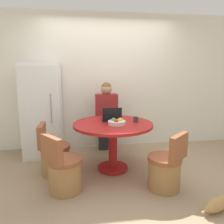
{
  "coord_description": "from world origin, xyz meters",
  "views": [
    {
      "loc": [
        -0.52,
        -2.92,
        1.52
      ],
      "look_at": [
        -0.05,
        0.34,
        0.9
      ],
      "focal_mm": 35.0,
      "sensor_mm": 36.0,
      "label": 1
    }
  ],
  "objects_px": {
    "refrigerator": "(43,110)",
    "fruit_bowl": "(117,122)",
    "laptop": "(111,118)",
    "cat": "(220,203)",
    "person_seated": "(106,114)",
    "chair_left_side": "(54,157)",
    "dining_table": "(113,134)",
    "chair_near_left_corner": "(64,172)",
    "chair_near_right_corner": "(165,170)"
  },
  "relations": [
    {
      "from": "chair_near_right_corner",
      "to": "fruit_bowl",
      "type": "relative_size",
      "value": 2.98
    },
    {
      "from": "refrigerator",
      "to": "person_seated",
      "type": "height_order",
      "value": "refrigerator"
    },
    {
      "from": "dining_table",
      "to": "fruit_bowl",
      "type": "xyz_separation_m",
      "value": [
        0.04,
        -0.1,
        0.2
      ]
    },
    {
      "from": "person_seated",
      "to": "laptop",
      "type": "height_order",
      "value": "person_seated"
    },
    {
      "from": "chair_left_side",
      "to": "laptop",
      "type": "xyz_separation_m",
      "value": [
        0.88,
        0.16,
        0.53
      ]
    },
    {
      "from": "person_seated",
      "to": "laptop",
      "type": "bearing_deg",
      "value": 90.33
    },
    {
      "from": "refrigerator",
      "to": "laptop",
      "type": "bearing_deg",
      "value": -29.18
    },
    {
      "from": "chair_near_right_corner",
      "to": "chair_near_left_corner",
      "type": "bearing_deg",
      "value": -47.11
    },
    {
      "from": "chair_left_side",
      "to": "person_seated",
      "type": "bearing_deg",
      "value": -47.32
    },
    {
      "from": "cat",
      "to": "refrigerator",
      "type": "bearing_deg",
      "value": 118.34
    },
    {
      "from": "chair_near_right_corner",
      "to": "laptop",
      "type": "relative_size",
      "value": 2.57
    },
    {
      "from": "laptop",
      "to": "person_seated",
      "type": "bearing_deg",
      "value": -89.67
    },
    {
      "from": "chair_near_left_corner",
      "to": "laptop",
      "type": "bearing_deg",
      "value": -83.18
    },
    {
      "from": "chair_near_right_corner",
      "to": "chair_left_side",
      "type": "relative_size",
      "value": 1.0
    },
    {
      "from": "chair_near_left_corner",
      "to": "chair_left_side",
      "type": "relative_size",
      "value": 1.0
    },
    {
      "from": "refrigerator",
      "to": "person_seated",
      "type": "bearing_deg",
      "value": 1.87
    },
    {
      "from": "chair_left_side",
      "to": "cat",
      "type": "xyz_separation_m",
      "value": [
        1.9,
        -1.17,
        -0.17
      ]
    },
    {
      "from": "chair_near_left_corner",
      "to": "person_seated",
      "type": "bearing_deg",
      "value": -64.55
    },
    {
      "from": "chair_near_right_corner",
      "to": "chair_left_side",
      "type": "bearing_deg",
      "value": -65.39
    },
    {
      "from": "dining_table",
      "to": "laptop",
      "type": "xyz_separation_m",
      "value": [
        -0.0,
        0.14,
        0.21
      ]
    },
    {
      "from": "chair_near_right_corner",
      "to": "cat",
      "type": "xyz_separation_m",
      "value": [
        0.42,
        -0.52,
        -0.17
      ]
    },
    {
      "from": "person_seated",
      "to": "fruit_bowl",
      "type": "xyz_separation_m",
      "value": [
        0.05,
        -0.92,
        0.06
      ]
    },
    {
      "from": "refrigerator",
      "to": "person_seated",
      "type": "xyz_separation_m",
      "value": [
        1.14,
        0.04,
        -0.11
      ]
    },
    {
      "from": "chair_near_left_corner",
      "to": "dining_table",
      "type": "bearing_deg",
      "value": -90.0
    },
    {
      "from": "refrigerator",
      "to": "laptop",
      "type": "xyz_separation_m",
      "value": [
        1.15,
        -0.64,
        -0.04
      ]
    },
    {
      "from": "chair_left_side",
      "to": "dining_table",
      "type": "bearing_deg",
      "value": -90.0
    },
    {
      "from": "laptop",
      "to": "refrigerator",
      "type": "bearing_deg",
      "value": -29.18
    },
    {
      "from": "refrigerator",
      "to": "dining_table",
      "type": "relative_size",
      "value": 1.38
    },
    {
      "from": "chair_near_right_corner",
      "to": "fruit_bowl",
      "type": "distance_m",
      "value": 0.94
    },
    {
      "from": "chair_near_left_corner",
      "to": "chair_near_right_corner",
      "type": "xyz_separation_m",
      "value": [
        1.29,
        -0.12,
        0.0
      ]
    },
    {
      "from": "chair_near_left_corner",
      "to": "cat",
      "type": "xyz_separation_m",
      "value": [
        1.71,
        -0.65,
        -0.17
      ]
    },
    {
      "from": "laptop",
      "to": "cat",
      "type": "bearing_deg",
      "value": 127.28
    },
    {
      "from": "refrigerator",
      "to": "cat",
      "type": "xyz_separation_m",
      "value": [
        2.16,
        -1.97,
        -0.73
      ]
    },
    {
      "from": "dining_table",
      "to": "cat",
      "type": "xyz_separation_m",
      "value": [
        1.01,
        -1.19,
        -0.49
      ]
    },
    {
      "from": "dining_table",
      "to": "laptop",
      "type": "relative_size",
      "value": 4.03
    },
    {
      "from": "chair_near_left_corner",
      "to": "person_seated",
      "type": "relative_size",
      "value": 0.58
    },
    {
      "from": "chair_near_left_corner",
      "to": "fruit_bowl",
      "type": "height_order",
      "value": "fruit_bowl"
    },
    {
      "from": "refrigerator",
      "to": "cat",
      "type": "height_order",
      "value": "refrigerator"
    },
    {
      "from": "refrigerator",
      "to": "person_seated",
      "type": "distance_m",
      "value": 1.15
    },
    {
      "from": "refrigerator",
      "to": "dining_table",
      "type": "xyz_separation_m",
      "value": [
        1.15,
        -0.78,
        -0.24
      ]
    },
    {
      "from": "chair_near_left_corner",
      "to": "chair_left_side",
      "type": "distance_m",
      "value": 0.56
    },
    {
      "from": "refrigerator",
      "to": "laptop",
      "type": "height_order",
      "value": "refrigerator"
    },
    {
      "from": "refrigerator",
      "to": "fruit_bowl",
      "type": "bearing_deg",
      "value": -36.63
    },
    {
      "from": "chair_near_left_corner",
      "to": "laptop",
      "type": "height_order",
      "value": "laptop"
    },
    {
      "from": "fruit_bowl",
      "to": "cat",
      "type": "relative_size",
      "value": 0.53
    },
    {
      "from": "chair_near_right_corner",
      "to": "refrigerator",
      "type": "bearing_deg",
      "value": -81.42
    },
    {
      "from": "chair_near_right_corner",
      "to": "fruit_bowl",
      "type": "xyz_separation_m",
      "value": [
        -0.55,
        0.56,
        0.52
      ]
    },
    {
      "from": "chair_left_side",
      "to": "fruit_bowl",
      "type": "xyz_separation_m",
      "value": [
        0.93,
        -0.09,
        0.52
      ]
    },
    {
      "from": "cat",
      "to": "chair_near_left_corner",
      "type": "bearing_deg",
      "value": 140.03
    },
    {
      "from": "dining_table",
      "to": "chair_near_right_corner",
      "type": "xyz_separation_m",
      "value": [
        0.59,
        -0.66,
        -0.32
      ]
    }
  ]
}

